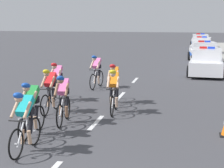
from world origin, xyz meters
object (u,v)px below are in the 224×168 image
Objects in this scene: cyclist_second at (31,108)px; police_car_second at (204,53)px; cyclist_fourth at (50,90)px; police_car_third at (202,46)px; cyclist_fifth at (114,90)px; cyclist_eighth at (96,71)px; cyclist_third at (63,98)px; cyclist_seventh at (57,81)px; police_car_furthest at (200,42)px; cyclist_lead at (25,121)px; police_car_nearest at (207,63)px; cyclist_sixth at (114,83)px.

cyclist_second is 19.01m from police_car_second.
police_car_third is (5.49, 22.25, -0.11)m from cyclist_fourth.
cyclist_fifth is 1.00× the size of cyclist_eighth.
cyclist_third is 1.99m from cyclist_fifth.
cyclist_eighth is at bearing 94.70° from cyclist_third.
cyclist_fifth is 22.11m from police_car_third.
cyclist_second is at bearing -108.75° from cyclist_third.
cyclist_third and cyclist_fifth have the same top height.
police_car_furthest is at bearing 77.60° from cyclist_seventh.
cyclist_eighth is (0.39, 4.71, 0.00)m from cyclist_fourth.
cyclist_second is 31.50m from police_car_furthest.
cyclist_eighth is at bearing 74.71° from cyclist_seventh.
cyclist_second is at bearing -99.25° from police_car_furthest.
cyclist_lead is at bearing -100.24° from police_car_third.
police_car_third is (-0.00, 12.23, 0.00)m from police_car_nearest.
cyclist_second is at bearing -80.08° from cyclist_fourth.
police_car_nearest reaches higher than cyclist_third.
cyclist_lead is 1.00× the size of cyclist_sixth.
cyclist_third is 0.38× the size of police_car_second.
cyclist_seventh is (-2.23, -0.06, 0.00)m from cyclist_sixth.
cyclist_second and cyclist_eighth have the same top height.
cyclist_second is at bearing -89.68° from cyclist_eighth.
cyclist_third is 0.39× the size of police_car_furthest.
police_car_second reaches higher than cyclist_third.
cyclist_lead is at bearing -91.49° from cyclist_third.
cyclist_second and cyclist_sixth have the same top height.
police_car_furthest reaches higher than cyclist_second.
police_car_furthest is (4.62, 29.78, -0.11)m from cyclist_third.
cyclist_second is 4.50m from cyclist_sixth.
cyclist_third and cyclist_eighth have the same top height.
police_car_nearest and police_car_third have the same top height.
cyclist_fifth is 0.38× the size of police_car_nearest.
cyclist_third is 1.45m from cyclist_fourth.
police_car_third reaches higher than cyclist_eighth.
cyclist_seventh is at bearing -112.74° from police_car_second.
police_car_second is (0.00, 5.83, 0.00)m from police_car_nearest.
cyclist_lead is 5.56m from cyclist_seventh.
cyclist_fourth is 16.78m from police_car_second.
cyclist_fourth is at bearing 126.98° from cyclist_third.
cyclist_fourth is 1.00× the size of cyclist_fifth.
cyclist_fifth is 0.38× the size of police_car_second.
cyclist_lead is 3.76m from cyclist_fourth.
cyclist_sixth is 1.00× the size of cyclist_eighth.
cyclist_second is 1.00× the size of cyclist_fifth.
cyclist_eighth is at bearing -102.04° from police_car_furthest.
cyclist_sixth is at bearing 1.46° from cyclist_seventh.
cyclist_sixth is 20.76m from police_car_third.
police_car_nearest reaches higher than cyclist_seventh.
cyclist_fourth is at bearing -169.32° from cyclist_fifth.
cyclist_sixth is (1.38, 4.28, 0.00)m from cyclist_second.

